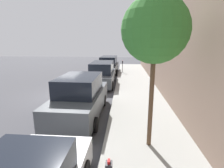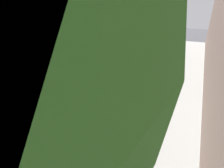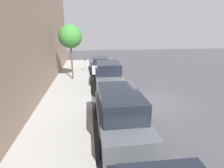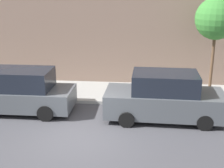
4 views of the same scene
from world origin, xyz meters
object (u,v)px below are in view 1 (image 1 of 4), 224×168
parked_minivan_third (102,74)px  parked_suv_second (80,98)px  parking_meter_far (123,65)px  parked_minivan_fourth (109,65)px  street_tree (155,30)px

parked_minivan_third → parked_suv_second: bearing=-92.2°
parked_suv_second → parking_meter_far: (1.84, 11.61, 0.04)m
parked_minivan_fourth → parking_meter_far: (1.57, -0.33, 0.05)m
parking_meter_far → street_tree: bearing=-85.6°
parked_minivan_third → parked_minivan_fourth: size_ratio=0.99×
parking_meter_far → street_tree: size_ratio=0.29×
parked_minivan_third → parked_minivan_fourth: bearing=89.7°
parked_suv_second → parked_minivan_fourth: 11.95m
parked_minivan_fourth → parking_meter_far: size_ratio=3.71×
parked_minivan_third → street_tree: bearing=-72.9°
parked_suv_second → parked_minivan_third: 6.32m
parked_minivan_third → street_tree: (2.68, -8.75, 2.90)m
street_tree → parking_meter_far: bearing=94.4°
parked_minivan_third → parking_meter_far: size_ratio=3.67×
parked_minivan_fourth → street_tree: (2.65, -14.38, 2.90)m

